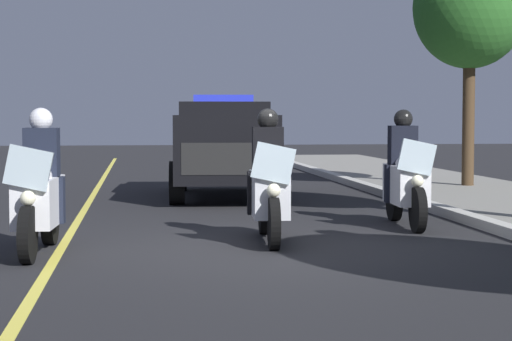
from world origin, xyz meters
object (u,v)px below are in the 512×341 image
police_motorcycle_lead_right (269,188)px  police_motorcycle_trailing (405,179)px  police_motorcycle_lead_left (39,194)px  tree_far_back (470,9)px  police_suv (224,144)px

police_motorcycle_lead_right → police_motorcycle_trailing: 2.59m
police_motorcycle_lead_right → police_motorcycle_trailing: size_ratio=1.00×
police_motorcycle_lead_left → police_motorcycle_trailing: (-2.00, 5.04, 0.00)m
police_motorcycle_trailing → tree_far_back: (-6.23, 3.30, 3.27)m
tree_far_back → police_suv: bearing=-79.4°
police_motorcycle_lead_left → tree_far_back: (-8.23, 8.34, 3.27)m
police_motorcycle_trailing → tree_far_back: tree_far_back is taller
police_motorcycle_lead_right → police_motorcycle_lead_left: bearing=-76.6°
police_motorcycle_lead_left → police_motorcycle_trailing: size_ratio=1.00×
police_motorcycle_lead_left → tree_far_back: tree_far_back is taller
police_motorcycle_lead_right → tree_far_back: (-7.56, 5.51, 3.27)m
police_motorcycle_trailing → police_motorcycle_lead_right: bearing=-59.0°
police_motorcycle_lead_right → tree_far_back: size_ratio=0.41×
police_motorcycle_lead_left → tree_far_back: bearing=134.6°
police_motorcycle_lead_right → tree_far_back: bearing=143.9°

